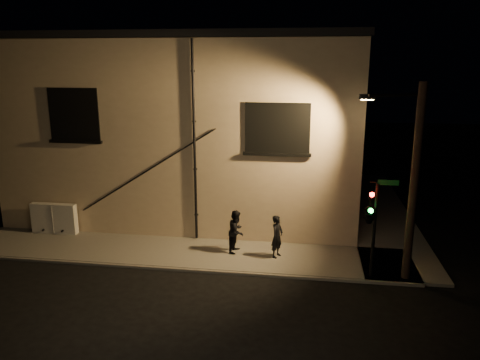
% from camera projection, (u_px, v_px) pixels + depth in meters
% --- Properties ---
extents(ground, '(90.00, 90.00, 0.00)m').
position_uv_depth(ground, '(226.00, 273.00, 17.24)').
color(ground, black).
extents(sidewalk, '(21.00, 16.00, 0.12)m').
position_uv_depth(sidewalk, '(269.00, 231.00, 21.26)').
color(sidewalk, slate).
rests_on(sidewalk, ground).
extents(building, '(16.20, 12.23, 8.80)m').
position_uv_depth(building, '(200.00, 122.00, 25.18)').
color(building, beige).
rests_on(building, ground).
extents(utility_cabinet, '(2.05, 0.35, 1.35)m').
position_uv_depth(utility_cabinet, '(54.00, 218.00, 20.78)').
color(utility_cabinet, silver).
rests_on(utility_cabinet, sidewalk).
extents(pedestrian_a, '(0.63, 0.73, 1.68)m').
position_uv_depth(pedestrian_a, '(277.00, 236.00, 18.20)').
color(pedestrian_a, black).
rests_on(pedestrian_a, sidewalk).
extents(pedestrian_b, '(0.82, 0.96, 1.72)m').
position_uv_depth(pedestrian_b, '(237.00, 231.00, 18.70)').
color(pedestrian_b, black).
rests_on(pedestrian_b, sidewalk).
extents(traffic_signal, '(1.18, 2.08, 3.56)m').
position_uv_depth(traffic_signal, '(370.00, 213.00, 16.08)').
color(traffic_signal, black).
rests_on(traffic_signal, sidewalk).
extents(streetlamp_pole, '(2.02, 1.39, 6.96)m').
position_uv_depth(streetlamp_pole, '(411.00, 179.00, 15.83)').
color(streetlamp_pole, black).
rests_on(streetlamp_pole, ground).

